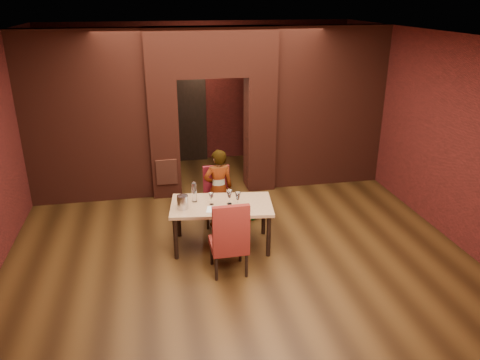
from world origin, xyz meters
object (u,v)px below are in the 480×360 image
(wine_glass_a, at_px, (211,199))
(wine_bucket, at_px, (183,202))
(wine_glass_c, at_px, (238,199))
(potted_plant, at_px, (252,209))
(chair_near, at_px, (228,236))
(water_bottle, at_px, (194,192))
(wine_glass_b, at_px, (229,197))
(person_seated, at_px, (219,188))
(chair_far, at_px, (218,197))
(dining_table, at_px, (222,225))

(wine_glass_a, bearing_deg, wine_bucket, -172.28)
(wine_glass_c, relative_size, potted_plant, 0.58)
(chair_near, xyz_separation_m, wine_glass_c, (0.25, 0.62, 0.28))
(wine_glass_a, bearing_deg, water_bottle, 146.40)
(wine_glass_b, height_order, wine_glass_c, wine_glass_b)
(person_seated, height_order, water_bottle, person_seated)
(wine_glass_a, distance_m, water_bottle, 0.30)
(chair_far, relative_size, water_bottle, 3.03)
(person_seated, relative_size, wine_glass_a, 7.29)
(water_bottle, bearing_deg, wine_glass_b, -20.49)
(water_bottle, bearing_deg, potted_plant, 32.19)
(chair_far, distance_m, wine_glass_c, 0.98)
(wine_glass_c, height_order, potted_plant, wine_glass_c)
(person_seated, relative_size, wine_glass_b, 6.09)
(chair_far, xyz_separation_m, water_bottle, (-0.45, -0.61, 0.39))
(dining_table, xyz_separation_m, chair_near, (-0.02, -0.74, 0.20))
(chair_far, height_order, potted_plant, chair_far)
(chair_far, bearing_deg, water_bottle, -123.67)
(wine_glass_c, bearing_deg, chair_far, 101.49)
(wine_glass_b, distance_m, water_bottle, 0.55)
(wine_glass_b, relative_size, water_bottle, 0.69)
(person_seated, bearing_deg, chair_near, 80.28)
(person_seated, height_order, wine_bucket, person_seated)
(chair_near, distance_m, person_seated, 1.46)
(wine_glass_c, bearing_deg, person_seated, 101.74)
(wine_bucket, bearing_deg, wine_glass_a, 7.72)
(dining_table, distance_m, wine_glass_c, 0.54)
(chair_far, bearing_deg, wine_glass_b, -82.60)
(potted_plant, bearing_deg, person_seated, -168.10)
(chair_far, xyz_separation_m, wine_glass_b, (0.07, -0.81, 0.34))
(water_bottle, bearing_deg, chair_near, -67.37)
(person_seated, bearing_deg, water_bottle, 43.40)
(chair_near, relative_size, wine_glass_b, 4.98)
(wine_glass_a, distance_m, wine_glass_b, 0.28)
(wine_bucket, bearing_deg, person_seated, 49.38)
(chair_far, height_order, wine_glass_c, chair_far)
(dining_table, xyz_separation_m, wine_glass_b, (0.12, -0.02, 0.48))
(chair_far, distance_m, water_bottle, 0.86)
(chair_near, bearing_deg, wine_bucket, -50.60)
(chair_near, xyz_separation_m, potted_plant, (0.69, 1.58, -0.37))
(wine_bucket, bearing_deg, wine_glass_c, -4.50)
(chair_far, height_order, person_seated, person_seated)
(dining_table, xyz_separation_m, person_seated, (0.06, 0.72, 0.32))
(dining_table, height_order, chair_near, chair_near)
(dining_table, height_order, wine_glass_a, wine_glass_a)
(chair_far, bearing_deg, wine_glass_c, -75.95)
(person_seated, bearing_deg, dining_table, 78.51)
(wine_glass_c, xyz_separation_m, potted_plant, (0.44, 0.96, -0.65))
(potted_plant, bearing_deg, wine_glass_c, -114.60)
(person_seated, xyz_separation_m, wine_bucket, (-0.66, -0.77, 0.14))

